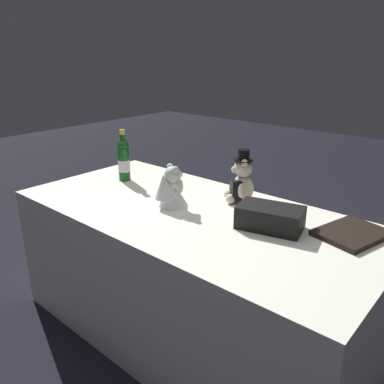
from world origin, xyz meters
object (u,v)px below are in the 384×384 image
(gift_case_black, at_px, (270,217))
(signing_pen, at_px, (174,188))
(guestbook, at_px, (352,233))
(teddy_bear_bride, at_px, (171,188))
(teddy_bear_groom, at_px, (240,182))
(champagne_bottle, at_px, (124,159))

(gift_case_black, bearing_deg, signing_pen, -8.79)
(guestbook, bearing_deg, gift_case_black, 42.40)
(teddy_bear_bride, height_order, gift_case_black, teddy_bear_bride)
(teddy_bear_groom, distance_m, teddy_bear_bride, 0.37)
(teddy_bear_bride, xyz_separation_m, signing_pen, (0.17, -0.21, -0.09))
(guestbook, bearing_deg, teddy_bear_bride, 31.91)
(teddy_bear_groom, xyz_separation_m, gift_case_black, (-0.30, 0.19, -0.05))
(signing_pen, bearing_deg, gift_case_black, 171.21)
(teddy_bear_bride, distance_m, champagne_bottle, 0.54)
(champagne_bottle, xyz_separation_m, guestbook, (-1.36, -0.14, -0.12))
(gift_case_black, height_order, guestbook, gift_case_black)
(teddy_bear_groom, distance_m, guestbook, 0.62)
(teddy_bear_bride, relative_size, signing_pen, 1.69)
(teddy_bear_bride, bearing_deg, signing_pen, -49.98)
(teddy_bear_groom, relative_size, champagne_bottle, 0.90)
(signing_pen, bearing_deg, guestbook, -176.69)
(teddy_bear_bride, relative_size, gift_case_black, 0.69)
(champagne_bottle, relative_size, signing_pen, 2.43)
(teddy_bear_bride, xyz_separation_m, gift_case_black, (-0.53, -0.10, -0.04))
(teddy_bear_groom, height_order, champagne_bottle, champagne_bottle)
(gift_case_black, xyz_separation_m, guestbook, (-0.31, -0.17, -0.04))
(teddy_bear_groom, bearing_deg, gift_case_black, 146.87)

